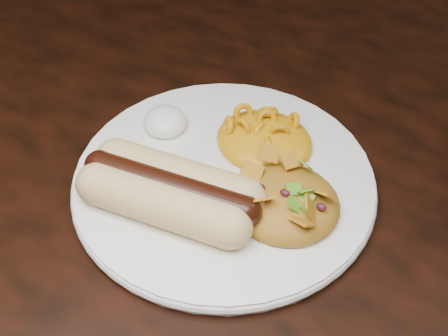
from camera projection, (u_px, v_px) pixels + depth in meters
The scene contains 7 objects.
table at pixel (312, 236), 0.63m from camera, with size 1.60×0.90×0.75m.
plate at pixel (224, 181), 0.55m from camera, with size 0.26×0.26×0.01m, color white.
hotdog at pixel (170, 190), 0.51m from camera, with size 0.13×0.09×0.04m.
mac_and_cheese at pixel (265, 130), 0.56m from camera, with size 0.09×0.08×0.03m, color yellow.
sour_cream at pixel (165, 118), 0.58m from camera, with size 0.04×0.04×0.02m, color white.
taco_salad at pixel (286, 196), 0.51m from camera, with size 0.09×0.09×0.04m.
fork at pixel (201, 192), 0.55m from camera, with size 0.02×0.12×0.00m, color white.
Camera 1 is at (0.13, -0.38, 1.16)m, focal length 50.00 mm.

